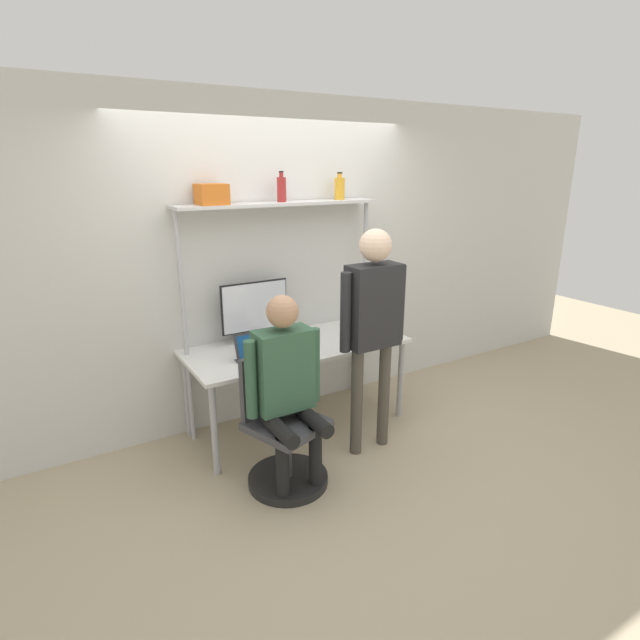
# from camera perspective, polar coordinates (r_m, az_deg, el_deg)

# --- Properties ---
(ground_plane) EXTENTS (12.00, 12.00, 0.00)m
(ground_plane) POSITION_cam_1_polar(r_m,az_deg,el_deg) (4.10, 0.28, -14.23)
(ground_plane) COLOR tan
(wall_back) EXTENTS (8.00, 0.06, 2.70)m
(wall_back) POSITION_cam_1_polar(r_m,az_deg,el_deg) (4.29, -5.41, 6.55)
(wall_back) COLOR silver
(wall_back) RESTS_ON ground_plane
(desk) EXTENTS (1.81, 0.77, 0.74)m
(desk) POSITION_cam_1_polar(r_m,az_deg,el_deg) (4.12, -2.63, -3.70)
(desk) COLOR silver
(desk) RESTS_ON ground_plane
(shelf_unit) EXTENTS (1.72, 0.26, 1.86)m
(shelf_unit) POSITION_cam_1_polar(r_m,az_deg,el_deg) (4.10, -4.45, 9.22)
(shelf_unit) COLOR silver
(shelf_unit) RESTS_ON ground_plane
(monitor) EXTENTS (0.58, 0.19, 0.51)m
(monitor) POSITION_cam_1_polar(r_m,az_deg,el_deg) (4.11, -7.44, 1.23)
(monitor) COLOR black
(monitor) RESTS_ON desk
(laptop) EXTENTS (0.36, 0.21, 0.21)m
(laptop) POSITION_cam_1_polar(r_m,az_deg,el_deg) (3.79, -6.93, -3.66)
(laptop) COLOR #333338
(laptop) RESTS_ON desk
(cell_phone) EXTENTS (0.07, 0.15, 0.01)m
(cell_phone) POSITION_cam_1_polar(r_m,az_deg,el_deg) (3.85, -3.01, -4.03)
(cell_phone) COLOR black
(cell_phone) RESTS_ON desk
(office_chair) EXTENTS (0.58, 0.58, 0.93)m
(office_chair) POSITION_cam_1_polar(r_m,az_deg,el_deg) (3.58, -4.24, -14.02)
(office_chair) COLOR black
(office_chair) RESTS_ON ground_plane
(person_seated) EXTENTS (0.55, 0.47, 1.36)m
(person_seated) POSITION_cam_1_polar(r_m,az_deg,el_deg) (3.30, -3.85, -6.69)
(person_seated) COLOR black
(person_seated) RESTS_ON ground_plane
(person_standing) EXTENTS (0.57, 0.23, 1.72)m
(person_standing) POSITION_cam_1_polar(r_m,az_deg,el_deg) (3.66, 6.10, 0.73)
(person_standing) COLOR #4C473D
(person_standing) RESTS_ON ground_plane
(bottle_red) EXTENTS (0.07, 0.07, 0.24)m
(bottle_red) POSITION_cam_1_polar(r_m,az_deg,el_deg) (4.07, -4.42, 14.71)
(bottle_red) COLOR maroon
(bottle_red) RESTS_ON shelf_unit
(bottle_amber) EXTENTS (0.09, 0.09, 0.22)m
(bottle_amber) POSITION_cam_1_polar(r_m,az_deg,el_deg) (4.35, 2.25, 14.84)
(bottle_amber) COLOR gold
(bottle_amber) RESTS_ON shelf_unit
(storage_box) EXTENTS (0.21, 0.21, 0.15)m
(storage_box) POSITION_cam_1_polar(r_m,az_deg,el_deg) (3.85, -12.30, 13.86)
(storage_box) COLOR #D1661E
(storage_box) RESTS_ON shelf_unit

